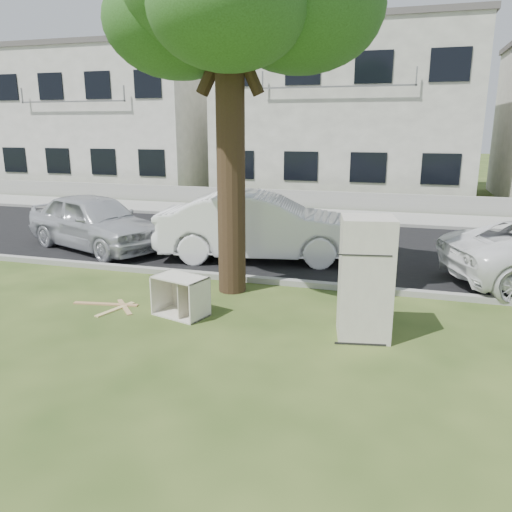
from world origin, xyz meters
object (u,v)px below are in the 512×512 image
(cabinet, at_px, (181,296))
(car_left, at_px, (95,221))
(car_center, at_px, (261,226))
(fridge, at_px, (365,278))

(cabinet, height_order, car_left, car_left)
(car_center, bearing_deg, fridge, -155.55)
(fridge, height_order, cabinet, fridge)
(cabinet, height_order, car_center, car_center)
(car_center, bearing_deg, cabinet, 165.74)
(cabinet, xyz_separation_m, car_left, (-4.25, 3.88, 0.39))
(fridge, relative_size, cabinet, 2.11)
(cabinet, bearing_deg, car_center, 102.52)
(fridge, height_order, car_center, fridge)
(car_center, relative_size, car_left, 1.15)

